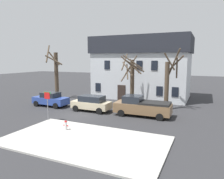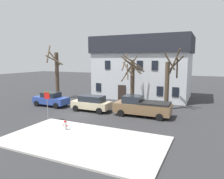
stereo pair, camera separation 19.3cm
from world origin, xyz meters
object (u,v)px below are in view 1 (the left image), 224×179
object	(u,v)px
tree_bare_mid	(132,79)
pickup_truck_brown	(142,106)
tree_bare_far	(132,80)
car_blue_sedan	(51,99)
street_sign_pole	(47,101)
tree_bare_near	(56,73)
building_main	(142,67)
fire_hydrant	(66,125)
tree_bare_end	(168,81)
car_beige_wagon	(91,103)

from	to	relation	value
tree_bare_mid	pickup_truck_brown	size ratio (longest dim) A/B	1.12
tree_bare_far	pickup_truck_brown	size ratio (longest dim) A/B	1.09
car_blue_sedan	street_sign_pole	bearing A→B (deg)	-51.72
tree_bare_near	tree_bare_mid	world-z (taller)	tree_bare_near
building_main	tree_bare_near	distance (m)	12.43
pickup_truck_brown	fire_hydrant	world-z (taller)	pickup_truck_brown
car_blue_sedan	street_sign_pole	xyz separation A→B (m)	(3.92, -4.96, 1.05)
tree_bare_far	car_blue_sedan	distance (m)	9.99
tree_bare_end	pickup_truck_brown	distance (m)	4.79
street_sign_pole	car_blue_sedan	bearing A→B (deg)	128.28
fire_hydrant	car_beige_wagon	bearing A→B (deg)	102.39
tree_bare_mid	car_beige_wagon	world-z (taller)	tree_bare_mid
tree_bare_mid	tree_bare_end	world-z (taller)	tree_bare_end
car_beige_wagon	tree_bare_near	bearing A→B (deg)	151.91
car_blue_sedan	tree_bare_mid	bearing A→B (deg)	26.27
tree_bare_end	fire_hydrant	size ratio (longest dim) A/B	9.11
tree_bare_near	tree_bare_mid	xyz separation A→B (m)	(11.32, -0.06, -0.38)
building_main	car_blue_sedan	distance (m)	13.80
tree_bare_far	pickup_truck_brown	world-z (taller)	tree_bare_far
car_beige_wagon	pickup_truck_brown	bearing A→B (deg)	3.70
tree_bare_near	street_sign_pole	world-z (taller)	tree_bare_near
building_main	street_sign_pole	size ratio (longest dim) A/B	5.09
car_blue_sedan	fire_hydrant	bearing A→B (deg)	-42.78
tree_bare_mid	street_sign_pole	world-z (taller)	tree_bare_mid
pickup_truck_brown	tree_bare_mid	bearing A→B (deg)	122.05
car_beige_wagon	building_main	bearing A→B (deg)	77.23
car_blue_sedan	street_sign_pole	distance (m)	6.41
fire_hydrant	street_sign_pole	size ratio (longest dim) A/B	0.28
tree_bare_near	pickup_truck_brown	distance (m)	14.65
tree_bare_end	pickup_truck_brown	size ratio (longest dim) A/B	1.21
tree_bare_end	car_beige_wagon	xyz separation A→B (m)	(-7.37, -4.17, -2.33)
tree_bare_mid	tree_bare_end	size ratio (longest dim) A/B	0.93
tree_bare_near	tree_bare_far	bearing A→B (deg)	1.07
building_main	fire_hydrant	world-z (taller)	building_main
building_main	tree_bare_far	xyz separation A→B (m)	(0.55, -6.04, -1.42)
car_beige_wagon	pickup_truck_brown	size ratio (longest dim) A/B	0.76
fire_hydrant	tree_bare_mid	bearing A→B (deg)	81.52
tree_bare_mid	pickup_truck_brown	world-z (taller)	tree_bare_mid
tree_bare_far	tree_bare_end	xyz separation A→B (m)	(4.40, -0.47, 0.17)
fire_hydrant	street_sign_pole	bearing A→B (deg)	153.43
building_main	car_beige_wagon	bearing A→B (deg)	-102.77
tree_bare_mid	car_blue_sedan	bearing A→B (deg)	-153.73
tree_bare_near	pickup_truck_brown	xyz separation A→B (m)	(13.83, -4.07, -2.64)
building_main	car_blue_sedan	xyz separation A→B (m)	(-8.06, -10.60, -3.62)
tree_bare_end	street_sign_pole	world-z (taller)	tree_bare_end
car_blue_sedan	fire_hydrant	distance (m)	9.63
tree_bare_end	pickup_truck_brown	bearing A→B (deg)	-115.75
tree_bare_near	tree_bare_far	distance (m)	11.28
building_main	street_sign_pole	distance (m)	16.31
tree_bare_mid	tree_bare_end	xyz separation A→B (m)	(4.34, -0.19, -0.02)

